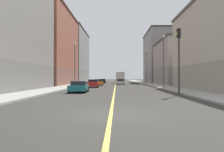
{
  "coord_description": "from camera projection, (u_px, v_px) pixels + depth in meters",
  "views": [
    {
      "loc": [
        0.26,
        -10.54,
        1.67
      ],
      "look_at": [
        -0.5,
        27.6,
        1.89
      ],
      "focal_mm": 36.97,
      "sensor_mm": 36.0,
      "label": 1
    }
  ],
  "objects": [
    {
      "name": "traffic_light_left_near",
      "position": [
        179.0,
        52.0,
        21.63
      ],
      "size": [
        0.4,
        0.32,
        6.27
      ],
      "color": "#2D2D2D",
      "rests_on": "ground"
    },
    {
      "name": "street_lamp_right_near",
      "position": [
        75.0,
        60.0,
        40.56
      ],
      "size": [
        0.36,
        0.36,
        7.67
      ],
      "color": "#4C4C51",
      "rests_on": "ground"
    },
    {
      "name": "box_truck",
      "position": [
        120.0,
        77.0,
        67.09
      ],
      "size": [
        2.54,
        7.49,
        3.17
      ],
      "color": "navy",
      "rests_on": "ground"
    },
    {
      "name": "building_left_mid",
      "position": [
        184.0,
        62.0,
        52.84
      ],
      "size": [
        11.49,
        17.94,
        10.14
      ],
      "color": "gray",
      "rests_on": "ground"
    },
    {
      "name": "street_lamp_left_far",
      "position": [
        146.0,
        63.0,
        53.69
      ],
      "size": [
        0.36,
        0.36,
        7.97
      ],
      "color": "#4C4C51",
      "rests_on": "ground"
    },
    {
      "name": "car_orange",
      "position": [
        99.0,
        82.0,
        47.65
      ],
      "size": [
        1.98,
        4.5,
        1.31
      ],
      "color": "orange",
      "rests_on": "ground"
    },
    {
      "name": "sidewalk_left",
      "position": [
        148.0,
        83.0,
        59.36
      ],
      "size": [
        3.59,
        168.0,
        0.15
      ],
      "primitive_type": "cube",
      "color": "#9E9B93",
      "rests_on": "ground"
    },
    {
      "name": "building_right_distant",
      "position": [
        68.0,
        56.0,
        75.45
      ],
      "size": [
        11.49,
        23.69,
        17.01
      ],
      "color": "slate",
      "rests_on": "ground"
    },
    {
      "name": "building_left_far",
      "position": [
        164.0,
        57.0,
        74.8
      ],
      "size": [
        11.49,
        20.83,
        16.35
      ],
      "color": "slate",
      "rests_on": "ground"
    },
    {
      "name": "building_right_midblock",
      "position": [
        44.0,
        48.0,
        50.88
      ],
      "size": [
        11.49,
        22.24,
        16.44
      ],
      "color": "brown",
      "rests_on": "ground"
    },
    {
      "name": "car_black",
      "position": [
        102.0,
        81.0,
        64.8
      ],
      "size": [
        1.88,
        4.56,
        1.25
      ],
      "color": "black",
      "rests_on": "ground"
    },
    {
      "name": "car_red",
      "position": [
        93.0,
        83.0,
        38.42
      ],
      "size": [
        1.9,
        4.25,
        1.31
      ],
      "color": "red",
      "rests_on": "ground"
    },
    {
      "name": "ground_plane",
      "position": [
        111.0,
        114.0,
        10.53
      ],
      "size": [
        400.0,
        400.0,
        0.0
      ],
      "primitive_type": "plane",
      "color": "#34322D",
      "rests_on": "ground"
    },
    {
      "name": "lane_center_stripe",
      "position": [
        116.0,
        84.0,
        59.52
      ],
      "size": [
        0.16,
        154.0,
        0.01
      ],
      "primitive_type": "cube",
      "color": "#E5D14C",
      "rests_on": "ground"
    },
    {
      "name": "car_teal",
      "position": [
        79.0,
        87.0,
        25.51
      ],
      "size": [
        1.91,
        4.0,
        1.25
      ],
      "color": "#196670",
      "rests_on": "ground"
    },
    {
      "name": "sidewalk_right",
      "position": [
        84.0,
        83.0,
        59.69
      ],
      "size": [
        3.59,
        168.0,
        0.15
      ],
      "primitive_type": "cube",
      "color": "#9E9B93",
      "rests_on": "ground"
    },
    {
      "name": "street_lamp_left_near",
      "position": [
        164.0,
        56.0,
        33.56
      ],
      "size": [
        0.36,
        0.36,
        7.67
      ],
      "color": "#4C4C51",
      "rests_on": "ground"
    },
    {
      "name": "car_silver",
      "position": [
        121.0,
        82.0,
        52.78
      ],
      "size": [
        2.08,
        4.26,
        1.3
      ],
      "color": "silver",
      "rests_on": "ground"
    }
  ]
}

